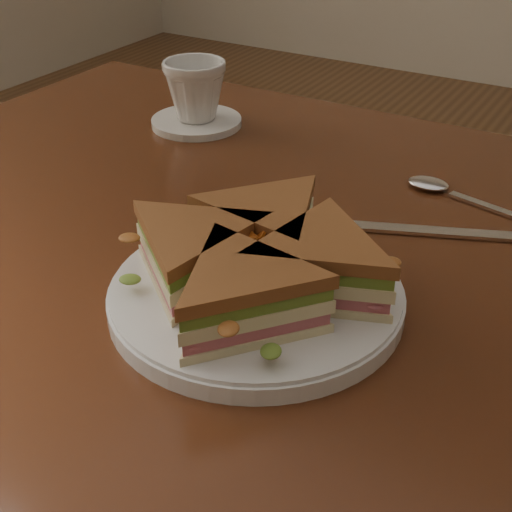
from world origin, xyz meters
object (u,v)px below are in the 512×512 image
(saucer, at_px, (197,122))
(plate, at_px, (256,297))
(knife, at_px, (404,230))
(table, at_px, (310,325))
(coffee_cup, at_px, (195,90))
(spoon, at_px, (445,191))
(sandwich_wedges, at_px, (256,261))

(saucer, bearing_deg, plate, -48.64)
(knife, distance_m, saucer, 0.39)
(table, distance_m, coffee_cup, 0.39)
(table, xyz_separation_m, coffee_cup, (-0.29, 0.22, 0.15))
(spoon, bearing_deg, knife, -81.39)
(sandwich_wedges, bearing_deg, knife, 70.48)
(spoon, bearing_deg, saucer, -171.74)
(spoon, height_order, coffee_cup, coffee_cup)
(table, distance_m, sandwich_wedges, 0.18)
(plate, xyz_separation_m, spoon, (0.08, 0.30, -0.00))
(table, distance_m, saucer, 0.38)
(plate, relative_size, sandwich_wedges, 0.89)
(sandwich_wedges, bearing_deg, plate, -70.43)
(plate, xyz_separation_m, saucer, (-0.29, 0.33, -0.00))
(plate, relative_size, saucer, 2.06)
(plate, height_order, knife, plate)
(plate, bearing_deg, saucer, 131.36)
(knife, relative_size, coffee_cup, 2.35)
(table, bearing_deg, spoon, 67.10)
(coffee_cup, bearing_deg, sandwich_wedges, -70.27)
(plate, bearing_deg, spoon, 75.55)
(saucer, xyz_separation_m, coffee_cup, (0.00, 0.00, 0.05))
(plate, relative_size, spoon, 1.44)
(plate, height_order, spoon, plate)
(knife, bearing_deg, table, -154.13)
(coffee_cup, bearing_deg, spoon, -26.92)
(spoon, height_order, saucer, same)
(table, distance_m, plate, 0.16)
(plate, bearing_deg, sandwich_wedges, 109.57)
(sandwich_wedges, distance_m, saucer, 0.44)
(knife, height_order, coffee_cup, coffee_cup)
(sandwich_wedges, xyz_separation_m, spoon, (0.08, 0.30, -0.04))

